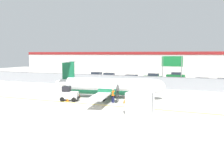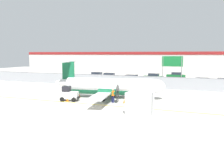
{
  "view_description": "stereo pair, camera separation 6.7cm",
  "coord_description": "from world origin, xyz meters",
  "px_view_note": "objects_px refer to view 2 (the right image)",
  "views": [
    {
      "loc": [
        11.48,
        -23.83,
        5.86
      ],
      "look_at": [
        -0.96,
        7.49,
        1.8
      ],
      "focal_mm": 40.0,
      "sensor_mm": 36.0,
      "label": 1
    },
    {
      "loc": [
        11.55,
        -23.81,
        5.86
      ],
      "look_at": [
        -0.96,
        7.49,
        1.8
      ],
      "focal_mm": 40.0,
      "sensor_mm": 36.0,
      "label": 2
    }
  ],
  "objects_px": {
    "commuter_airplane": "(111,86)",
    "traffic_cone_near_left": "(125,101)",
    "ground_crew_worker": "(113,95)",
    "traffic_cone_far_left": "(67,99)",
    "parked_car_0": "(96,75)",
    "highway_sign": "(172,64)",
    "cargo_container": "(140,103)",
    "traffic_cone_far_right": "(115,93)",
    "parked_car_5": "(201,82)",
    "parked_car_3": "(153,77)",
    "parked_car_1": "(109,76)",
    "parked_car_6": "(223,82)",
    "baggage_tug": "(69,94)",
    "traffic_cone_near_right": "(79,95)",
    "parked_car_2": "(131,79)",
    "parked_car_4": "(176,76)"
  },
  "relations": [
    {
      "from": "traffic_cone_near_left",
      "to": "parked_car_5",
      "type": "height_order",
      "value": "parked_car_5"
    },
    {
      "from": "highway_sign",
      "to": "traffic_cone_far_right",
      "type": "bearing_deg",
      "value": -118.3
    },
    {
      "from": "traffic_cone_near_left",
      "to": "traffic_cone_near_right",
      "type": "bearing_deg",
      "value": 166.88
    },
    {
      "from": "traffic_cone_near_left",
      "to": "parked_car_3",
      "type": "relative_size",
      "value": 0.15
    },
    {
      "from": "cargo_container",
      "to": "parked_car_3",
      "type": "relative_size",
      "value": 0.58
    },
    {
      "from": "traffic_cone_far_right",
      "to": "parked_car_3",
      "type": "xyz_separation_m",
      "value": [
        0.88,
        20.78,
        0.58
      ]
    },
    {
      "from": "parked_car_3",
      "to": "ground_crew_worker",
      "type": "bearing_deg",
      "value": 91.43
    },
    {
      "from": "baggage_tug",
      "to": "parked_car_5",
      "type": "xyz_separation_m",
      "value": [
        14.9,
        20.48,
        0.04
      ]
    },
    {
      "from": "ground_crew_worker",
      "to": "traffic_cone_far_left",
      "type": "bearing_deg",
      "value": -69.29
    },
    {
      "from": "commuter_airplane",
      "to": "parked_car_5",
      "type": "distance_m",
      "value": 19.91
    },
    {
      "from": "baggage_tug",
      "to": "parked_car_5",
      "type": "relative_size",
      "value": 0.57
    },
    {
      "from": "baggage_tug",
      "to": "cargo_container",
      "type": "bearing_deg",
      "value": -32.34
    },
    {
      "from": "parked_car_0",
      "to": "highway_sign",
      "type": "distance_m",
      "value": 20.61
    },
    {
      "from": "commuter_airplane",
      "to": "parked_car_0",
      "type": "height_order",
      "value": "commuter_airplane"
    },
    {
      "from": "traffic_cone_near_left",
      "to": "highway_sign",
      "type": "distance_m",
      "value": 17.1
    },
    {
      "from": "parked_car_4",
      "to": "parked_car_1",
      "type": "bearing_deg",
      "value": 30.16
    },
    {
      "from": "cargo_container",
      "to": "parked_car_6",
      "type": "distance_m",
      "value": 25.82
    },
    {
      "from": "cargo_container",
      "to": "traffic_cone_far_left",
      "type": "relative_size",
      "value": 3.83
    },
    {
      "from": "traffic_cone_near_left",
      "to": "ground_crew_worker",
      "type": "bearing_deg",
      "value": -170.61
    },
    {
      "from": "parked_car_0",
      "to": "parked_car_5",
      "type": "bearing_deg",
      "value": 167.27
    },
    {
      "from": "baggage_tug",
      "to": "parked_car_3",
      "type": "bearing_deg",
      "value": 66.52
    },
    {
      "from": "parked_car_3",
      "to": "parked_car_4",
      "type": "distance_m",
      "value": 6.88
    },
    {
      "from": "traffic_cone_near_right",
      "to": "traffic_cone_far_left",
      "type": "height_order",
      "value": "same"
    },
    {
      "from": "cargo_container",
      "to": "parked_car_2",
      "type": "relative_size",
      "value": 0.57
    },
    {
      "from": "baggage_tug",
      "to": "traffic_cone_far_left",
      "type": "xyz_separation_m",
      "value": [
        0.09,
        -0.5,
        -0.54
      ]
    },
    {
      "from": "baggage_tug",
      "to": "parked_car_3",
      "type": "distance_m",
      "value": 27.23
    },
    {
      "from": "baggage_tug",
      "to": "traffic_cone_near_left",
      "type": "distance_m",
      "value": 7.1
    },
    {
      "from": "parked_car_3",
      "to": "highway_sign",
      "type": "bearing_deg",
      "value": 119.61
    },
    {
      "from": "cargo_container",
      "to": "parked_car_0",
      "type": "distance_m",
      "value": 34.8
    },
    {
      "from": "traffic_cone_far_left",
      "to": "parked_car_2",
      "type": "bearing_deg",
      "value": 86.9
    },
    {
      "from": "parked_car_6",
      "to": "baggage_tug",
      "type": "bearing_deg",
      "value": 48.7
    },
    {
      "from": "ground_crew_worker",
      "to": "traffic_cone_far_left",
      "type": "xyz_separation_m",
      "value": [
        -5.48,
        -1.46,
        -0.64
      ]
    },
    {
      "from": "commuter_airplane",
      "to": "traffic_cone_far_right",
      "type": "bearing_deg",
      "value": 88.22
    },
    {
      "from": "commuter_airplane",
      "to": "traffic_cone_far_left",
      "type": "distance_m",
      "value": 6.03
    },
    {
      "from": "traffic_cone_far_left",
      "to": "traffic_cone_near_left",
      "type": "bearing_deg",
      "value": 13.82
    },
    {
      "from": "traffic_cone_near_right",
      "to": "ground_crew_worker",
      "type": "bearing_deg",
      "value": -18.34
    },
    {
      "from": "traffic_cone_far_right",
      "to": "parked_car_5",
      "type": "xyz_separation_m",
      "value": [
        11.01,
        14.45,
        0.58
      ]
    },
    {
      "from": "commuter_airplane",
      "to": "parked_car_2",
      "type": "bearing_deg",
      "value": 89.01
    },
    {
      "from": "parked_car_4",
      "to": "parked_car_5",
      "type": "xyz_separation_m",
      "value": [
        5.95,
        -11.8,
        0.0
      ]
    },
    {
      "from": "traffic_cone_far_left",
      "to": "parked_car_5",
      "type": "distance_m",
      "value": 25.69
    },
    {
      "from": "parked_car_0",
      "to": "parked_car_3",
      "type": "xyz_separation_m",
      "value": [
        13.23,
        0.9,
        0.0
      ]
    },
    {
      "from": "traffic_cone_far_right",
      "to": "parked_car_5",
      "type": "distance_m",
      "value": 18.17
    },
    {
      "from": "commuter_airplane",
      "to": "parked_car_1",
      "type": "distance_m",
      "value": 22.86
    },
    {
      "from": "commuter_airplane",
      "to": "traffic_cone_near_left",
      "type": "relative_size",
      "value": 25.05
    },
    {
      "from": "parked_car_0",
      "to": "parked_car_1",
      "type": "height_order",
      "value": "same"
    },
    {
      "from": "traffic_cone_near_right",
      "to": "traffic_cone_far_left",
      "type": "bearing_deg",
      "value": -86.3
    },
    {
      "from": "traffic_cone_near_left",
      "to": "parked_car_1",
      "type": "bearing_deg",
      "value": 116.62
    },
    {
      "from": "parked_car_1",
      "to": "ground_crew_worker",
      "type": "bearing_deg",
      "value": 111.16
    },
    {
      "from": "parked_car_1",
      "to": "parked_car_4",
      "type": "relative_size",
      "value": 1.01
    },
    {
      "from": "parked_car_1",
      "to": "parked_car_6",
      "type": "height_order",
      "value": "same"
    }
  ]
}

